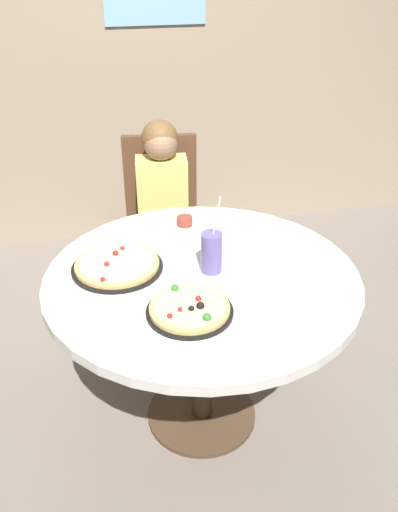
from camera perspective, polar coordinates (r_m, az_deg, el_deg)
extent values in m
plane|color=slate|center=(2.51, 0.27, -16.52)|extent=(8.00, 8.00, 0.00)
cube|color=gray|center=(3.61, -7.40, 24.10)|extent=(5.20, 0.12, 2.90)
cylinder|color=silver|center=(2.04, 0.32, -2.39)|extent=(1.20, 1.20, 0.04)
cylinder|color=#4C3826|center=(2.26, 0.30, -10.19)|extent=(0.09, 0.09, 0.69)
cylinder|color=#4C3826|center=(2.50, 0.27, -16.37)|extent=(0.48, 0.48, 0.02)
cube|color=brown|center=(2.96, -3.81, 2.00)|extent=(0.45, 0.45, 0.04)
cube|color=brown|center=(3.01, -4.13, 7.99)|extent=(0.40, 0.09, 0.52)
cylinder|color=brown|center=(2.93, -6.84, -3.62)|extent=(0.04, 0.04, 0.41)
cylinder|color=brown|center=(2.94, -0.19, -3.27)|extent=(0.04, 0.04, 0.41)
cylinder|color=brown|center=(3.22, -6.83, -0.24)|extent=(0.04, 0.04, 0.41)
cylinder|color=brown|center=(3.22, -0.79, 0.07)|extent=(0.04, 0.04, 0.41)
cube|color=#3F4766|center=(2.93, -3.48, -3.01)|extent=(0.28, 0.35, 0.45)
cube|color=#D8CC66|center=(2.83, -3.90, 6.09)|extent=(0.28, 0.19, 0.44)
sphere|color=#997051|center=(2.72, -4.12, 11.84)|extent=(0.17, 0.17, 0.17)
sphere|color=brown|center=(2.74, -4.15, 12.37)|extent=(0.18, 0.18, 0.18)
cylinder|color=black|center=(1.82, -1.00, -5.94)|extent=(0.30, 0.30, 0.01)
cylinder|color=#D8B266|center=(1.81, -1.00, -5.58)|extent=(0.27, 0.27, 0.02)
cylinder|color=beige|center=(1.81, -1.01, -5.30)|extent=(0.24, 0.24, 0.01)
sphere|color=#B2231E|center=(1.75, -3.13, -6.39)|extent=(0.02, 0.02, 0.02)
sphere|color=#387F33|center=(1.74, 0.85, -6.54)|extent=(0.03, 0.03, 0.03)
sphere|color=#B2231E|center=(1.78, -1.98, -5.70)|extent=(0.02, 0.02, 0.02)
sphere|color=black|center=(1.79, 0.15, -5.32)|extent=(0.03, 0.03, 0.03)
sphere|color=black|center=(1.78, -0.82, -5.61)|extent=(0.02, 0.02, 0.02)
sphere|color=beige|center=(1.78, -1.58, -5.61)|extent=(0.02, 0.02, 0.02)
sphere|color=#B2231E|center=(1.83, -0.06, -4.56)|extent=(0.02, 0.02, 0.02)
sphere|color=#387F33|center=(1.88, -2.57, -3.42)|extent=(0.03, 0.03, 0.03)
cylinder|color=black|center=(2.08, -8.67, -1.23)|extent=(0.35, 0.35, 0.01)
cylinder|color=#D8B266|center=(2.07, -8.70, -0.90)|extent=(0.32, 0.32, 0.02)
cylinder|color=beige|center=(2.07, -8.72, -0.64)|extent=(0.29, 0.29, 0.01)
sphere|color=beige|center=(2.13, -7.34, 0.80)|extent=(0.02, 0.02, 0.02)
sphere|color=#B2231E|center=(1.96, -10.20, -2.47)|extent=(0.02, 0.02, 0.02)
sphere|color=#B2231E|center=(2.14, -8.15, 0.82)|extent=(0.02, 0.02, 0.02)
sphere|color=beige|center=(2.02, -7.92, -1.05)|extent=(0.02, 0.02, 0.02)
sphere|color=#B2231E|center=(2.11, -8.88, 0.29)|extent=(0.02, 0.02, 0.02)
sphere|color=#B2231E|center=(2.04, -9.77, -0.86)|extent=(0.02, 0.02, 0.02)
cylinder|color=#6659A5|center=(2.01, 1.34, 0.37)|extent=(0.08, 0.08, 0.16)
cylinder|color=white|center=(1.95, 1.72, 3.40)|extent=(0.04, 0.01, 0.22)
cylinder|color=brown|center=(2.37, -1.54, 3.74)|extent=(0.07, 0.07, 0.04)
cylinder|color=white|center=(2.32, 4.74, 2.58)|extent=(0.18, 0.18, 0.01)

